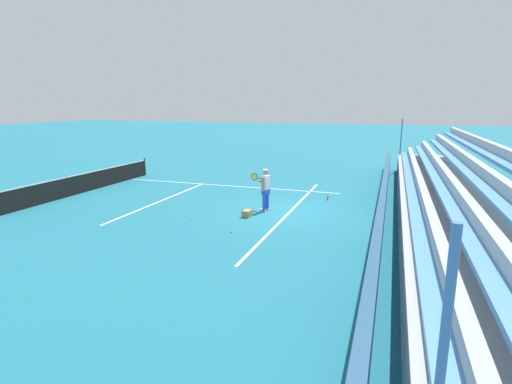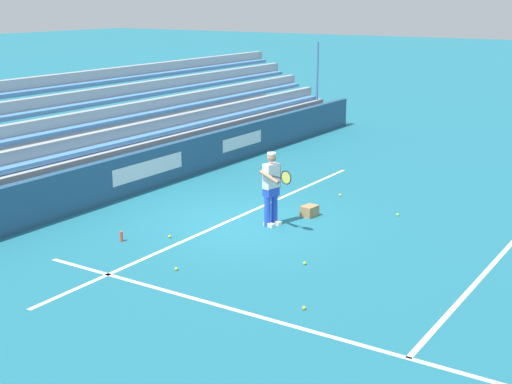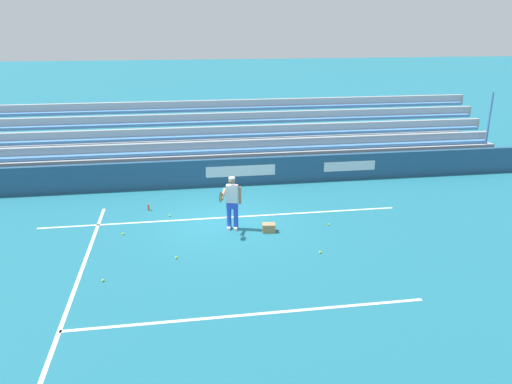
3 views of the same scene
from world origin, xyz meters
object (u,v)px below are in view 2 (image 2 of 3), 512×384
(tennis_ball_stray_back, at_px, (304,308))
(water_bottle, at_px, (121,236))
(tennis_ball_far_left, at_px, (170,236))
(tennis_ball_toward_net, at_px, (305,263))
(ball_box_cardboard, at_px, (309,211))
(tennis_ball_by_box, at_px, (340,195))
(tennis_ball_midcourt, at_px, (176,269))
(tennis_player, at_px, (272,188))
(tennis_ball_on_baseline, at_px, (398,215))

(tennis_ball_stray_back, height_order, water_bottle, water_bottle)
(tennis_ball_far_left, distance_m, tennis_ball_toward_net, 3.28)
(ball_box_cardboard, distance_m, tennis_ball_by_box, 2.02)
(ball_box_cardboard, xyz_separation_m, tennis_ball_by_box, (-2.01, -0.17, -0.10))
(tennis_ball_toward_net, xyz_separation_m, tennis_ball_stray_back, (1.85, 1.02, 0.00))
(tennis_ball_far_left, bearing_deg, tennis_ball_midcourt, 43.32)
(tennis_player, distance_m, tennis_ball_midcourt, 3.51)
(water_bottle, bearing_deg, tennis_ball_stray_back, 79.60)
(tennis_ball_by_box, bearing_deg, tennis_ball_midcourt, -2.45)
(tennis_ball_on_baseline, xyz_separation_m, tennis_ball_by_box, (-0.85, -1.96, 0.00))
(tennis_player, height_order, water_bottle, tennis_player)
(tennis_ball_toward_net, height_order, tennis_ball_by_box, same)
(tennis_ball_toward_net, relative_size, water_bottle, 0.30)
(tennis_ball_stray_back, distance_m, tennis_ball_by_box, 7.26)
(tennis_ball_on_baseline, xyz_separation_m, tennis_ball_toward_net, (4.05, -0.31, 0.00))
(tennis_ball_on_baseline, bearing_deg, tennis_ball_far_left, -40.20)
(tennis_ball_by_box, distance_m, water_bottle, 6.29)
(tennis_ball_toward_net, height_order, tennis_ball_midcourt, same)
(tennis_ball_stray_back, bearing_deg, tennis_player, -141.53)
(tennis_ball_on_baseline, relative_size, tennis_ball_far_left, 1.00)
(tennis_ball_toward_net, bearing_deg, ball_box_cardboard, -152.90)
(tennis_player, relative_size, ball_box_cardboard, 4.29)
(tennis_ball_far_left, height_order, tennis_ball_by_box, same)
(tennis_ball_far_left, bearing_deg, tennis_player, 144.51)
(tennis_ball_toward_net, distance_m, tennis_ball_stray_back, 2.11)
(tennis_ball_far_left, xyz_separation_m, tennis_ball_stray_back, (1.66, 4.29, 0.00))
(tennis_ball_on_baseline, distance_m, tennis_ball_stray_back, 5.94)
(tennis_ball_on_baseline, relative_size, tennis_ball_stray_back, 1.00)
(tennis_ball_far_left, bearing_deg, ball_box_cardboard, 149.74)
(tennis_ball_on_baseline, relative_size, tennis_ball_midcourt, 1.00)
(tennis_player, bearing_deg, tennis_ball_by_box, 176.01)
(tennis_ball_on_baseline, height_order, tennis_ball_midcourt, same)
(water_bottle, bearing_deg, tennis_ball_by_box, 157.99)
(tennis_ball_by_box, relative_size, water_bottle, 0.30)
(tennis_ball_on_baseline, distance_m, water_bottle, 6.59)
(water_bottle, bearing_deg, tennis_ball_on_baseline, 139.08)
(tennis_ball_midcourt, bearing_deg, tennis_player, 178.96)
(ball_box_cardboard, relative_size, tennis_ball_midcourt, 6.06)
(tennis_player, xyz_separation_m, water_bottle, (2.71, -2.14, -0.78))
(tennis_player, bearing_deg, tennis_ball_stray_back, 38.47)
(tennis_ball_far_left, xyz_separation_m, tennis_ball_midcourt, (1.43, 1.35, 0.00))
(tennis_ball_far_left, bearing_deg, tennis_ball_by_box, 162.30)
(tennis_player, height_order, tennis_ball_stray_back, tennis_player)
(tennis_player, distance_m, tennis_ball_far_left, 2.57)
(tennis_ball_far_left, xyz_separation_m, water_bottle, (0.74, -0.73, 0.08))
(tennis_ball_toward_net, bearing_deg, tennis_player, -133.65)
(tennis_ball_far_left, height_order, tennis_ball_stray_back, same)
(tennis_ball_far_left, height_order, tennis_ball_midcourt, same)
(tennis_ball_stray_back, bearing_deg, tennis_ball_midcourt, -94.50)
(tennis_player, xyz_separation_m, tennis_ball_toward_net, (1.78, 1.87, -0.86))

